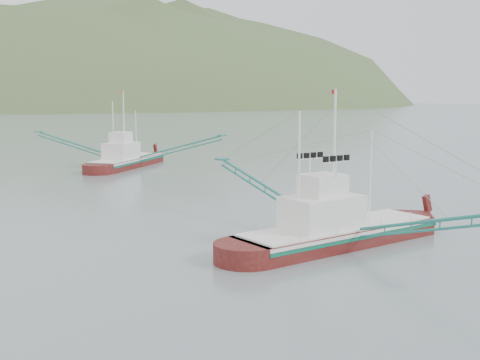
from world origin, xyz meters
TOP-DOWN VIEW (x-y plane):
  - ground at (0.00, 0.00)m, footprint 1200.00×1200.00m
  - main_boat at (0.49, -2.68)m, footprint 14.43×25.71m
  - bg_boat_far at (10.99, 42.27)m, footprint 18.70×23.76m
  - headland_right at (240.00, 430.00)m, footprint 684.00×432.00m

SIDE VIEW (x-z plane):
  - ground at x=0.00m, z-range 0.00..0.00m
  - headland_right at x=240.00m, z-range -153.00..153.00m
  - main_boat at x=0.49m, z-range -3.71..6.70m
  - bg_boat_far at x=10.99m, z-range -3.06..7.57m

